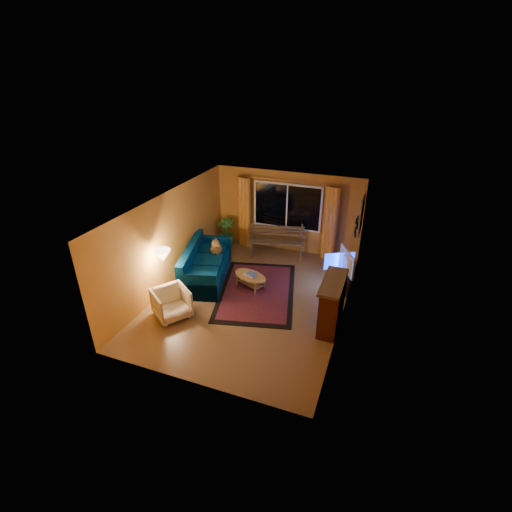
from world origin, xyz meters
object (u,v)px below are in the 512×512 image
(bench, at_px, (276,249))
(coffee_table, at_px, (250,281))
(sofa, at_px, (206,263))
(armchair, at_px, (171,302))
(floor_lamp, at_px, (165,276))
(tv_console, at_px, (341,279))

(bench, bearing_deg, coffee_table, -106.73)
(coffee_table, bearing_deg, bench, 87.61)
(bench, distance_m, coffee_table, 1.96)
(sofa, height_order, armchair, sofa)
(bench, bearing_deg, floor_lamp, -133.59)
(sofa, distance_m, tv_console, 3.64)
(armchair, distance_m, tv_console, 4.41)
(armchair, xyz_separation_m, coffee_table, (1.23, 1.83, -0.21))
(floor_lamp, distance_m, coffee_table, 2.20)
(bench, xyz_separation_m, armchair, (-1.32, -3.79, 0.14))
(armchair, bearing_deg, floor_lamp, 77.48)
(sofa, distance_m, coffee_table, 1.33)
(bench, distance_m, tv_console, 2.39)
(floor_lamp, bearing_deg, tv_console, 28.80)
(sofa, relative_size, floor_lamp, 1.72)
(armchair, distance_m, floor_lamp, 0.80)
(sofa, distance_m, armchair, 1.86)
(coffee_table, bearing_deg, floor_lamp, -143.63)
(bench, relative_size, floor_lamp, 1.23)
(sofa, height_order, floor_lamp, floor_lamp)
(armchair, relative_size, floor_lamp, 0.57)
(sofa, bearing_deg, bench, 38.62)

